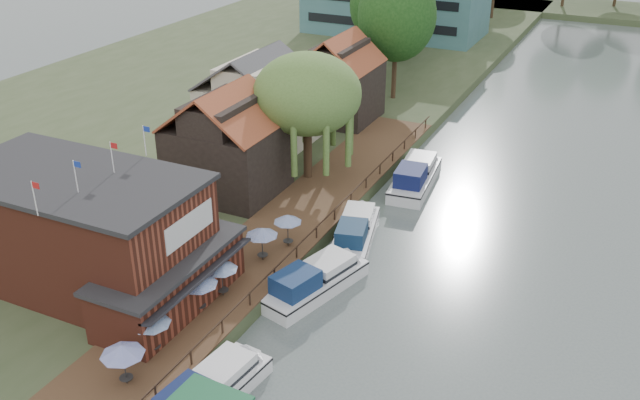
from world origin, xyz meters
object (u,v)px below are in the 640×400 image
at_px(umbrella_3, 222,278).
at_px(cruiser_1, 314,277).
at_px(umbrella_0, 124,365).
at_px(cruiser_2, 355,228).
at_px(umbrella_2, 199,294).
at_px(cottage_b, 258,98).
at_px(cottage_a, 226,141).
at_px(umbrella_4, 262,244).
at_px(umbrella_1, 153,333).
at_px(umbrella_5, 288,230).
at_px(cottage_c, 340,78).
at_px(willow, 307,118).
at_px(pub, 105,237).
at_px(cruiser_0, 209,388).
at_px(cruiser_3, 415,173).

relative_size(umbrella_3, cruiser_1, 0.25).
relative_size(umbrella_0, cruiser_2, 0.26).
height_order(umbrella_2, cruiser_2, umbrella_2).
bearing_deg(cottage_b, cottage_a, -73.30).
relative_size(umbrella_3, umbrella_4, 1.00).
height_order(umbrella_1, umbrella_3, same).
relative_size(umbrella_5, cruiser_1, 0.25).
bearing_deg(umbrella_2, umbrella_1, -91.01).
distance_m(umbrella_5, cruiser_1, 4.60).
bearing_deg(cottage_c, umbrella_2, -79.31).
bearing_deg(cottage_c, cottage_a, -93.01).
xyz_separation_m(cottage_a, umbrella_4, (7.78, -8.16, -2.96)).
bearing_deg(cruiser_2, cottage_c, 103.25).
bearing_deg(cruiser_1, willow, 133.36).
bearing_deg(cottage_b, pub, -80.91).
bearing_deg(umbrella_1, umbrella_2, 88.99).
height_order(cottage_b, willow, willow).
relative_size(umbrella_4, cruiser_0, 0.27).
distance_m(willow, cruiser_1, 16.31).
xyz_separation_m(cruiser_0, cruiser_3, (0.85, 29.39, 0.14)).
distance_m(pub, cruiser_3, 27.03).
relative_size(willow, umbrella_3, 4.39).
relative_size(cottage_a, umbrella_3, 3.62).
xyz_separation_m(pub, cruiser_0, (10.52, -5.12, -3.59)).
relative_size(cottage_b, cruiser_3, 0.97).
height_order(umbrella_4, cruiser_3, umbrella_4).
bearing_deg(cottage_c, umbrella_5, -73.34).
height_order(umbrella_4, cruiser_1, umbrella_4).
relative_size(cruiser_1, cruiser_3, 0.94).
xyz_separation_m(umbrella_5, cruiser_3, (3.95, 15.07, -1.08)).
relative_size(umbrella_1, umbrella_5, 1.00).
height_order(pub, cruiser_0, pub).
relative_size(cottage_b, umbrella_3, 4.04).
distance_m(pub, umbrella_1, 7.82).
xyz_separation_m(cruiser_1, cruiser_2, (-0.28, 7.19, -0.04)).
relative_size(cottage_b, cruiser_2, 1.06).
bearing_deg(cottage_c, cruiser_0, -74.95).
relative_size(umbrella_1, umbrella_3, 1.00).
bearing_deg(umbrella_0, umbrella_1, 96.50).
distance_m(umbrella_3, umbrella_4, 4.65).
relative_size(cottage_a, willow, 0.82).
height_order(cottage_a, umbrella_1, cottage_a).
bearing_deg(umbrella_4, umbrella_2, -93.48).
height_order(umbrella_3, umbrella_5, same).
relative_size(willow, umbrella_5, 4.39).
xyz_separation_m(umbrella_1, cruiser_1, (4.53, 10.33, -1.17)).
height_order(cottage_a, umbrella_2, cottage_a).
distance_m(cottage_a, umbrella_5, 10.64).
xyz_separation_m(cottage_a, umbrella_1, (7.30, -18.99, -2.96)).
bearing_deg(umbrella_3, cruiser_1, 44.96).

